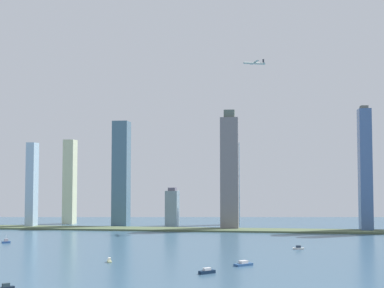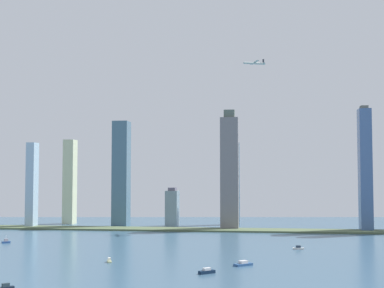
{
  "view_description": "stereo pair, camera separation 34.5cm",
  "coord_description": "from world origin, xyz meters",
  "px_view_note": "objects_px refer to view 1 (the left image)",
  "views": [
    {
      "loc": [
        103.12,
        -213.46,
        71.74
      ],
      "look_at": [
        5.26,
        533.73,
        117.3
      ],
      "focal_mm": 51.76,
      "sensor_mm": 36.0,
      "label": 1
    },
    {
      "loc": [
        103.47,
        -213.42,
        71.74
      ],
      "look_at": [
        5.26,
        533.73,
        117.3
      ],
      "focal_mm": 51.76,
      "sensor_mm": 36.0,
      "label": 2
    }
  ],
  "objects_px": {
    "skyscraper_4": "(32,185)",
    "skyscraper_6": "(70,182)",
    "skyscraper_1": "(235,182)",
    "boat_7": "(207,271)",
    "boat_4": "(6,287)",
    "airplane": "(254,63)",
    "skyscraper_9": "(230,172)",
    "boat_2": "(298,248)",
    "boat_6": "(6,242)",
    "skyscraper_5": "(365,169)",
    "boat_5": "(109,261)",
    "skyscraper_8": "(172,208)",
    "skyscraper_2": "(121,174)",
    "boat_0": "(243,264)"
  },
  "relations": [
    {
      "from": "boat_6",
      "to": "boat_4",
      "type": "bearing_deg",
      "value": 76.03
    },
    {
      "from": "skyscraper_6",
      "to": "boat_7",
      "type": "height_order",
      "value": "skyscraper_6"
    },
    {
      "from": "boat_6",
      "to": "boat_7",
      "type": "relative_size",
      "value": 0.68
    },
    {
      "from": "skyscraper_6",
      "to": "skyscraper_9",
      "type": "relative_size",
      "value": 0.79
    },
    {
      "from": "boat_2",
      "to": "boat_4",
      "type": "distance_m",
      "value": 300.53
    },
    {
      "from": "skyscraper_6",
      "to": "boat_2",
      "type": "bearing_deg",
      "value": -38.32
    },
    {
      "from": "skyscraper_9",
      "to": "boat_6",
      "type": "xyz_separation_m",
      "value": [
        -232.45,
        -190.74,
        -77.71
      ]
    },
    {
      "from": "skyscraper_2",
      "to": "skyscraper_5",
      "type": "relative_size",
      "value": 0.92
    },
    {
      "from": "boat_7",
      "to": "skyscraper_8",
      "type": "bearing_deg",
      "value": -118.02
    },
    {
      "from": "skyscraper_2",
      "to": "skyscraper_6",
      "type": "height_order",
      "value": "skyscraper_2"
    },
    {
      "from": "skyscraper_1",
      "to": "boat_5",
      "type": "relative_size",
      "value": 13.49
    },
    {
      "from": "skyscraper_1",
      "to": "skyscraper_5",
      "type": "relative_size",
      "value": 0.8
    },
    {
      "from": "skyscraper_8",
      "to": "airplane",
      "type": "bearing_deg",
      "value": -17.71
    },
    {
      "from": "skyscraper_1",
      "to": "boat_7",
      "type": "height_order",
      "value": "skyscraper_1"
    },
    {
      "from": "boat_0",
      "to": "boat_2",
      "type": "height_order",
      "value": "boat_0"
    },
    {
      "from": "skyscraper_8",
      "to": "skyscraper_9",
      "type": "height_order",
      "value": "skyscraper_9"
    },
    {
      "from": "skyscraper_1",
      "to": "boat_6",
      "type": "distance_m",
      "value": 366.32
    },
    {
      "from": "skyscraper_1",
      "to": "boat_6",
      "type": "bearing_deg",
      "value": -130.8
    },
    {
      "from": "skyscraper_9",
      "to": "boat_6",
      "type": "relative_size",
      "value": 19.17
    },
    {
      "from": "skyscraper_4",
      "to": "skyscraper_6",
      "type": "bearing_deg",
      "value": 64.05
    },
    {
      "from": "boat_0",
      "to": "boat_7",
      "type": "distance_m",
      "value": 48.0
    },
    {
      "from": "skyscraper_8",
      "to": "boat_0",
      "type": "bearing_deg",
      "value": -71.53
    },
    {
      "from": "skyscraper_5",
      "to": "boat_6",
      "type": "bearing_deg",
      "value": -155.61
    },
    {
      "from": "boat_6",
      "to": "skyscraper_9",
      "type": "bearing_deg",
      "value": 179.38
    },
    {
      "from": "skyscraper_8",
      "to": "airplane",
      "type": "distance_m",
      "value": 241.23
    },
    {
      "from": "boat_4",
      "to": "boat_6",
      "type": "height_order",
      "value": "boat_6"
    },
    {
      "from": "skyscraper_4",
      "to": "skyscraper_2",
      "type": "bearing_deg",
      "value": 14.17
    },
    {
      "from": "skyscraper_4",
      "to": "skyscraper_6",
      "type": "distance_m",
      "value": 74.43
    },
    {
      "from": "skyscraper_2",
      "to": "boat_0",
      "type": "bearing_deg",
      "value": -60.47
    },
    {
      "from": "skyscraper_5",
      "to": "boat_4",
      "type": "height_order",
      "value": "skyscraper_5"
    },
    {
      "from": "skyscraper_1",
      "to": "skyscraper_8",
      "type": "distance_m",
      "value": 106.7
    },
    {
      "from": "boat_2",
      "to": "boat_5",
      "type": "xyz_separation_m",
      "value": [
        -163.66,
        -106.78,
        -0.03
      ]
    },
    {
      "from": "airplane",
      "to": "skyscraper_2",
      "type": "bearing_deg",
      "value": -26.57
    },
    {
      "from": "skyscraper_8",
      "to": "boat_7",
      "type": "xyz_separation_m",
      "value": [
        92.02,
        -392.54,
        -25.35
      ]
    },
    {
      "from": "boat_4",
      "to": "boat_5",
      "type": "bearing_deg",
      "value": 28.32
    },
    {
      "from": "skyscraper_5",
      "to": "skyscraper_8",
      "type": "height_order",
      "value": "skyscraper_5"
    },
    {
      "from": "boat_6",
      "to": "skyscraper_5",
      "type": "bearing_deg",
      "value": 164.39
    },
    {
      "from": "skyscraper_5",
      "to": "boat_6",
      "type": "height_order",
      "value": "skyscraper_5"
    },
    {
      "from": "boat_4",
      "to": "airplane",
      "type": "bearing_deg",
      "value": 24.65
    },
    {
      "from": "skyscraper_9",
      "to": "boat_5",
      "type": "height_order",
      "value": "skyscraper_9"
    },
    {
      "from": "skyscraper_8",
      "to": "airplane",
      "type": "xyz_separation_m",
      "value": [
        122.24,
        -39.04,
        204.27
      ]
    },
    {
      "from": "skyscraper_1",
      "to": "boat_5",
      "type": "bearing_deg",
      "value": -102.39
    },
    {
      "from": "skyscraper_9",
      "to": "boat_6",
      "type": "bearing_deg",
      "value": -140.63
    },
    {
      "from": "boat_2",
      "to": "skyscraper_8",
      "type": "bearing_deg",
      "value": -55.54
    },
    {
      "from": "boat_7",
      "to": "boat_0",
      "type": "bearing_deg",
      "value": -163.3
    },
    {
      "from": "skyscraper_2",
      "to": "skyscraper_6",
      "type": "xyz_separation_m",
      "value": [
        -91.41,
        35.52,
        -12.05
      ]
    },
    {
      "from": "skyscraper_1",
      "to": "boat_7",
      "type": "distance_m",
      "value": 439.52
    },
    {
      "from": "skyscraper_9",
      "to": "airplane",
      "type": "relative_size",
      "value": 5.39
    },
    {
      "from": "skyscraper_5",
      "to": "boat_6",
      "type": "xyz_separation_m",
      "value": [
        -414.42,
        -187.88,
        -80.99
      ]
    },
    {
      "from": "boat_0",
      "to": "boat_2",
      "type": "distance_m",
      "value": 121.02
    }
  ]
}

